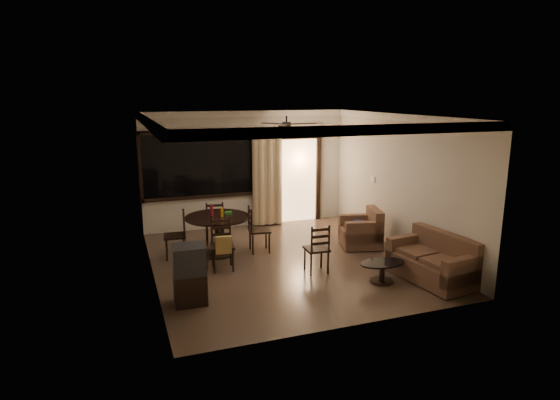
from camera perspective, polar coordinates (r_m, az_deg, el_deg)
name	(u,v)px	position (r m, az deg, el deg)	size (l,w,h in m)	color
ground	(286,261)	(9.20, 0.74, -7.47)	(5.50, 5.50, 0.00)	#7F6651
room_shell	(284,156)	(10.58, 0.45, 5.44)	(5.50, 6.70, 5.50)	beige
dining_table	(218,224)	(9.46, -7.60, -2.97)	(1.29, 1.29, 1.02)	black
dining_chair_west	(176,244)	(9.53, -12.57, -5.26)	(0.47, 0.47, 0.95)	black
dining_chair_east	(259,238)	(9.67, -2.59, -4.69)	(0.47, 0.47, 0.95)	black
dining_chair_south	(223,254)	(8.75, -7.01, -6.53)	(0.47, 0.52, 0.95)	black
dining_chair_north	(215,230)	(10.31, -7.96, -3.68)	(0.47, 0.47, 0.95)	black
tv_cabinet	(190,274)	(7.43, -10.95, -8.89)	(0.52, 0.46, 0.94)	black
sofa	(434,262)	(8.64, 18.26, -7.22)	(0.98, 1.60, 0.81)	#40201D
armchair	(363,231)	(10.12, 10.04, -3.79)	(0.97, 0.97, 0.80)	#40201D
coffee_table	(382,269)	(8.34, 12.35, -8.19)	(0.82, 0.49, 0.36)	black
side_chair	(317,258)	(8.61, 4.49, -7.01)	(0.43, 0.43, 0.92)	black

